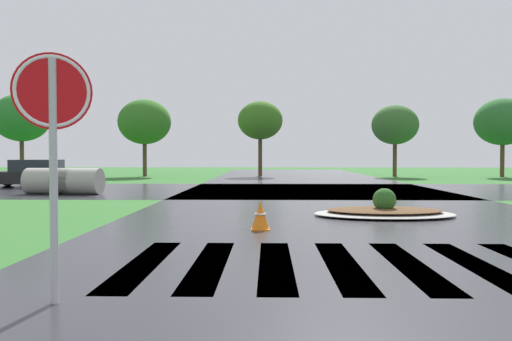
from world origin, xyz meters
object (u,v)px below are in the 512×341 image
stop_sign (53,118)px  car_silver_hatch (34,174)px  drainage_pipe_stack (64,181)px  median_island (384,211)px  traffic_cone (260,216)px

stop_sign → car_silver_hatch: 20.76m
drainage_pipe_stack → stop_sign: bearing=-68.5°
median_island → drainage_pipe_stack: 12.64m
car_silver_hatch → drainage_pipe_stack: bearing=120.6°
traffic_cone → stop_sign: bearing=-111.0°
drainage_pipe_stack → traffic_cone: drainage_pipe_stack is taller
drainage_pipe_stack → traffic_cone: 11.98m
median_island → car_silver_hatch: car_silver_hatch is taller
traffic_cone → drainage_pipe_stack: bearing=129.6°
stop_sign → median_island: 9.15m
median_island → traffic_cone: median_island is taller
car_silver_hatch → traffic_cone: 17.37m
traffic_cone → car_silver_hatch: bearing=128.3°
drainage_pipe_stack → median_island: bearing=-32.9°
median_island → car_silver_hatch: size_ratio=0.73×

